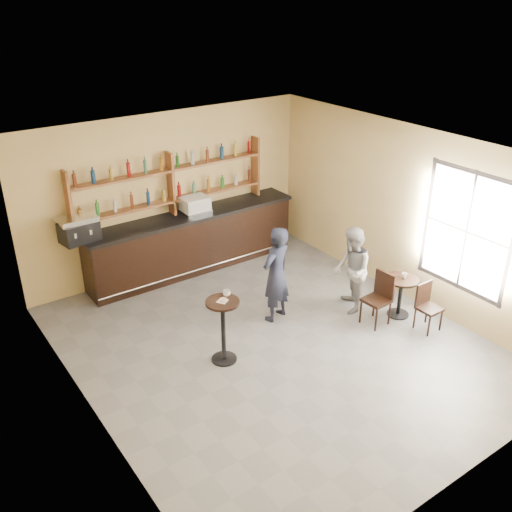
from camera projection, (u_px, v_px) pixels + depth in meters
floor at (274, 345)px, 9.35m from camera, size 7.00×7.00×0.00m
ceiling at (277, 155)px, 7.95m from camera, size 7.00×7.00×0.00m
wall_back at (169, 193)px, 11.22m from camera, size 7.00×0.00×7.00m
wall_front at (473, 376)px, 6.08m from camera, size 7.00×0.00×7.00m
wall_left at (83, 319)px, 7.09m from camera, size 0.00×7.00×7.00m
wall_right at (409, 215)px, 10.20m from camera, size 0.00×7.00×7.00m
window_pane at (467, 232)px, 9.28m from camera, size 0.00×2.00×2.00m
window_frame at (466, 232)px, 9.27m from camera, size 0.04×1.70×2.10m
shelf_unit at (171, 185)px, 11.03m from camera, size 4.00×0.26×1.40m
liquor_bottles at (170, 177)px, 10.95m from camera, size 3.68×0.10×1.00m
bar_counter at (193, 242)px, 11.54m from camera, size 4.50×0.88×1.22m
espresso_machine at (79, 229)px, 10.01m from camera, size 0.70×0.51×0.46m
pastry_case at (195, 205)px, 11.25m from camera, size 0.54×0.44×0.32m
pedestal_table at (223, 331)px, 8.76m from camera, size 0.66×0.66×1.07m
napkin at (222, 301)px, 8.52m from camera, size 0.20×0.20×0.00m
donut at (223, 300)px, 8.51m from camera, size 0.12×0.12×0.04m
cup_pedestal at (227, 293)px, 8.65m from camera, size 0.13×0.13×0.09m
man_main at (276, 274)px, 9.73m from camera, size 0.72×0.57×1.73m
cafe_table at (400, 297)px, 10.03m from camera, size 0.65×0.65×0.74m
cup_cafe at (405, 276)px, 9.87m from camera, size 0.11×0.11×0.09m
chair_west at (376, 300)px, 9.74m from camera, size 0.43×0.43×0.94m
chair_south at (429, 308)px, 9.59m from camera, size 0.36×0.36×0.84m
patron_second at (351, 270)px, 10.03m from camera, size 0.92×0.97×1.57m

